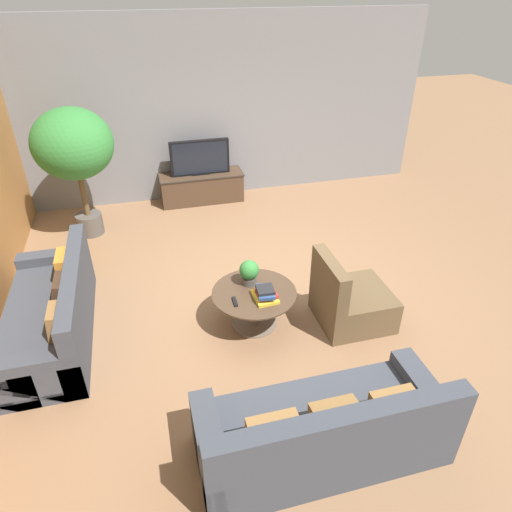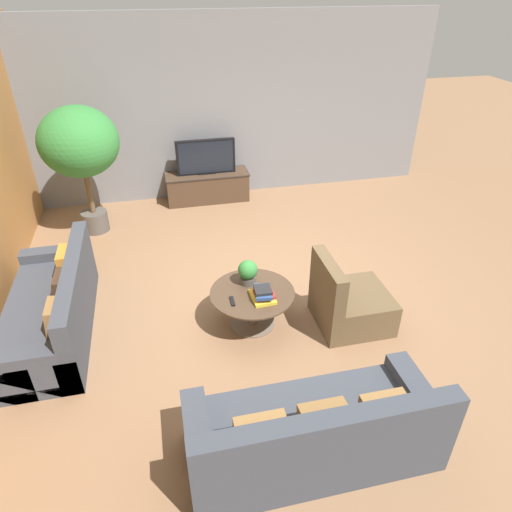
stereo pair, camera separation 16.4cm
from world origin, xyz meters
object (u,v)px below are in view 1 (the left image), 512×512
Objects in this scene: television at (200,158)px; potted_plant_tabletop at (249,272)px; couch_near_entry at (324,432)px; couch_by_wall at (53,315)px; coffee_table at (254,302)px; potted_palm_tall at (73,147)px; media_console at (202,187)px; armchair_wicker at (349,301)px.

television is 3.32m from potted_plant_tabletop.
television is 5.29m from couch_near_entry.
couch_by_wall is 3.15m from couch_near_entry.
potted_palm_tall is at bearing 124.66° from coffee_table.
television reaches higher than coffee_table.
television is at bearing -90.00° from media_console.
potted_plant_tabletop reaches higher than coffee_table.
potted_palm_tall is at bearing 126.27° from potted_plant_tabletop.
coffee_table is 0.46× the size of couch_by_wall.
television reaches higher than couch_near_entry.
coffee_table is 1.78m from couch_near_entry.
couch_by_wall is (-2.14, -3.11, 0.03)m from media_console.
television is at bearing -88.31° from couch_near_entry.
couch_near_entry is at bearing -86.20° from coffee_table.
potted_palm_tall reaches higher than armchair_wicker.
potted_plant_tabletop is (-0.13, 1.95, 0.32)m from couch_near_entry.
media_console is 3.49m from coffee_table.
television is at bearing 90.61° from coffee_table.
potted_palm_tall is (-1.87, -0.73, 1.11)m from media_console.
couch_by_wall is 1.07× the size of potted_palm_tall.
potted_plant_tabletop is at bearing 94.05° from coffee_table.
media_console is 0.70× the size of couch_by_wall.
potted_palm_tall is (-1.87, -0.73, 0.58)m from television.
armchair_wicker is (0.95, 1.56, -0.02)m from couch_near_entry.
television reaches higher than media_console.
armchair_wicker is 4.35m from potted_palm_tall.
armchair_wicker is 1.20m from potted_plant_tabletop.
couch_near_entry reaches higher than media_console.
coffee_table is 0.34m from potted_plant_tabletop.
potted_palm_tall reaches higher than couch_near_entry.
potted_palm_tall is at bearing -158.56° from media_console.
couch_near_entry is (0.12, -1.78, -0.03)m from coffee_table.
couch_near_entry reaches higher than coffee_table.
coffee_table is 3.52m from potted_palm_tall.
couch_near_entry is 5.08m from potted_palm_tall.
armchair_wicker is 0.45× the size of potted_palm_tall.
couch_near_entry is 1.98m from potted_plant_tabletop.
media_console is 3.33m from potted_plant_tabletop.
potted_plant_tabletop reaches higher than media_console.
television is 0.49× the size of couch_by_wall.
couch_near_entry is at bearing -86.17° from potted_plant_tabletop.
couch_by_wall is 2.39× the size of armchair_wicker.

